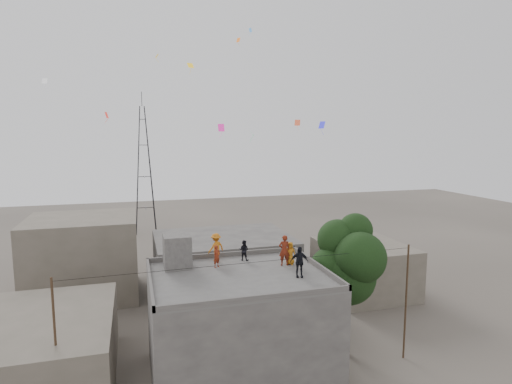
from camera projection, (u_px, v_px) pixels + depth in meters
ground at (239, 375)px, 25.23m from camera, size 140.00×140.00×0.00m
main_building at (239, 326)px, 24.82m from camera, size 10.00×8.00×6.10m
parapet at (239, 273)px, 24.39m from camera, size 10.00×8.00×0.30m
stair_head_box at (177, 251)px, 25.87m from camera, size 1.60×1.80×2.00m
neighbor_west at (39, 353)px, 23.83m from camera, size 8.00×10.00×4.00m
neighbor_north at (223, 263)px, 38.77m from camera, size 12.00×9.00×5.00m
neighbor_northwest at (83, 257)px, 37.23m from camera, size 9.00×8.00×7.00m
neighbor_east at (364, 268)px, 38.32m from camera, size 7.00×8.00×4.40m
tree at (350, 262)px, 27.02m from camera, size 4.90×4.60×9.10m
utility_line at (253, 321)px, 23.67m from camera, size 20.12×0.62×7.40m
transmission_tower at (144, 170)px, 60.98m from camera, size 2.97×2.97×20.01m
person_red_adult at (284, 250)px, 26.20m from camera, size 0.74×0.53×1.90m
person_orange_child at (290, 253)px, 26.43m from camera, size 0.82×0.74×1.41m
person_dark_child at (244, 250)px, 27.28m from camera, size 0.81×0.77×1.32m
person_dark_adult at (299, 262)px, 24.04m from camera, size 1.10×0.64×1.76m
person_orange_adult at (216, 247)px, 27.12m from camera, size 1.33×1.12×1.79m
person_red_child at (217, 256)px, 25.84m from camera, size 0.60×0.55×1.37m
kites at (224, 97)px, 31.14m from camera, size 19.57×12.85×9.14m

